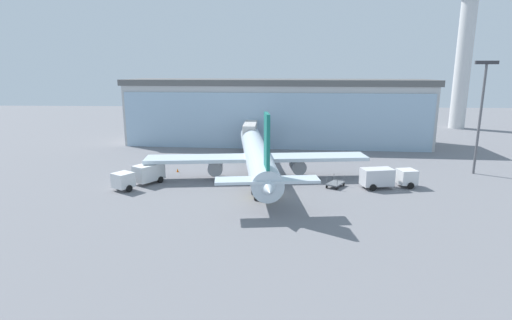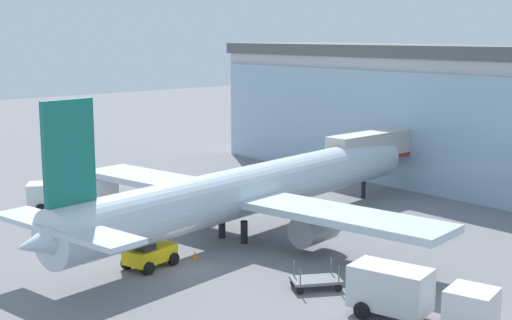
{
  "view_description": "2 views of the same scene",
  "coord_description": "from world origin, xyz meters",
  "px_view_note": "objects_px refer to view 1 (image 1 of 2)",
  "views": [
    {
      "loc": [
        0.11,
        -48.19,
        15.26
      ],
      "look_at": [
        -2.82,
        8.73,
        2.32
      ],
      "focal_mm": 28.0,
      "sensor_mm": 36.0,
      "label": 1
    },
    {
      "loc": [
        34.07,
        -25.74,
        14.33
      ],
      "look_at": [
        -4.81,
        10.54,
        4.94
      ],
      "focal_mm": 50.0,
      "sensor_mm": 36.0,
      "label": 2
    }
  ],
  "objects_px": {
    "fuel_truck": "(387,177)",
    "safety_cone_wingtip": "(178,170)",
    "apron_light_mast": "(481,107)",
    "catering_truck": "(141,175)",
    "safety_cone_nose": "(268,188)",
    "control_tower": "(466,40)",
    "jet_bridge": "(251,128)",
    "pushback_tug": "(262,190)",
    "baggage_cart": "(335,183)",
    "airplane": "(257,154)"
  },
  "relations": [
    {
      "from": "airplane",
      "to": "catering_truck",
      "type": "distance_m",
      "value": 16.34
    },
    {
      "from": "fuel_truck",
      "to": "apron_light_mast",
      "type": "bearing_deg",
      "value": 16.45
    },
    {
      "from": "jet_bridge",
      "to": "fuel_truck",
      "type": "bearing_deg",
      "value": -141.11
    },
    {
      "from": "catering_truck",
      "to": "fuel_truck",
      "type": "relative_size",
      "value": 0.97
    },
    {
      "from": "control_tower",
      "to": "apron_light_mast",
      "type": "bearing_deg",
      "value": -110.58
    },
    {
      "from": "fuel_truck",
      "to": "pushback_tug",
      "type": "bearing_deg",
      "value": -175.41
    },
    {
      "from": "baggage_cart",
      "to": "pushback_tug",
      "type": "relative_size",
      "value": 0.92
    },
    {
      "from": "control_tower",
      "to": "airplane",
      "type": "distance_m",
      "value": 75.24
    },
    {
      "from": "pushback_tug",
      "to": "safety_cone_wingtip",
      "type": "relative_size",
      "value": 6.35
    },
    {
      "from": "baggage_cart",
      "to": "jet_bridge",
      "type": "bearing_deg",
      "value": 60.04
    },
    {
      "from": "jet_bridge",
      "to": "baggage_cart",
      "type": "xyz_separation_m",
      "value": [
        12.73,
        -23.59,
        -3.89
      ]
    },
    {
      "from": "pushback_tug",
      "to": "safety_cone_nose",
      "type": "bearing_deg",
      "value": -23.7
    },
    {
      "from": "airplane",
      "to": "apron_light_mast",
      "type": "bearing_deg",
      "value": -91.11
    },
    {
      "from": "safety_cone_nose",
      "to": "safety_cone_wingtip",
      "type": "height_order",
      "value": "same"
    },
    {
      "from": "apron_light_mast",
      "to": "pushback_tug",
      "type": "relative_size",
      "value": 4.72
    },
    {
      "from": "pushback_tug",
      "to": "safety_cone_wingtip",
      "type": "distance_m",
      "value": 17.67
    },
    {
      "from": "apron_light_mast",
      "to": "baggage_cart",
      "type": "bearing_deg",
      "value": -159.29
    },
    {
      "from": "fuel_truck",
      "to": "safety_cone_wingtip",
      "type": "distance_m",
      "value": 30.37
    },
    {
      "from": "baggage_cart",
      "to": "airplane",
      "type": "bearing_deg",
      "value": 97.09
    },
    {
      "from": "airplane",
      "to": "safety_cone_wingtip",
      "type": "distance_m",
      "value": 12.68
    },
    {
      "from": "fuel_truck",
      "to": "safety_cone_nose",
      "type": "distance_m",
      "value": 15.76
    },
    {
      "from": "catering_truck",
      "to": "safety_cone_wingtip",
      "type": "relative_size",
      "value": 13.35
    },
    {
      "from": "apron_light_mast",
      "to": "catering_truck",
      "type": "distance_m",
      "value": 49.32
    },
    {
      "from": "pushback_tug",
      "to": "fuel_truck",
      "type": "bearing_deg",
      "value": -84.76
    },
    {
      "from": "control_tower",
      "to": "safety_cone_wingtip",
      "type": "relative_size",
      "value": 69.52
    },
    {
      "from": "pushback_tug",
      "to": "safety_cone_wingtip",
      "type": "bearing_deg",
      "value": 37.41
    },
    {
      "from": "airplane",
      "to": "fuel_truck",
      "type": "xyz_separation_m",
      "value": [
        17.41,
        -4.88,
        -1.82
      ]
    },
    {
      "from": "apron_light_mast",
      "to": "baggage_cart",
      "type": "distance_m",
      "value": 25.1
    },
    {
      "from": "safety_cone_wingtip",
      "to": "catering_truck",
      "type": "bearing_deg",
      "value": -112.8
    },
    {
      "from": "jet_bridge",
      "to": "baggage_cart",
      "type": "height_order",
      "value": "jet_bridge"
    },
    {
      "from": "airplane",
      "to": "baggage_cart",
      "type": "relative_size",
      "value": 12.03
    },
    {
      "from": "apron_light_mast",
      "to": "safety_cone_nose",
      "type": "relative_size",
      "value": 29.99
    },
    {
      "from": "control_tower",
      "to": "safety_cone_nose",
      "type": "xyz_separation_m",
      "value": [
        -49.01,
        -58.66,
        -22.38
      ]
    },
    {
      "from": "control_tower",
      "to": "catering_truck",
      "type": "relative_size",
      "value": 5.21
    },
    {
      "from": "jet_bridge",
      "to": "safety_cone_wingtip",
      "type": "distance_m",
      "value": 20.05
    },
    {
      "from": "jet_bridge",
      "to": "fuel_truck",
      "type": "xyz_separation_m",
      "value": [
        19.39,
        -23.55,
        -2.93
      ]
    },
    {
      "from": "apron_light_mast",
      "to": "fuel_truck",
      "type": "height_order",
      "value": "apron_light_mast"
    },
    {
      "from": "catering_truck",
      "to": "fuel_truck",
      "type": "distance_m",
      "value": 32.69
    },
    {
      "from": "control_tower",
      "to": "safety_cone_wingtip",
      "type": "height_order",
      "value": "control_tower"
    },
    {
      "from": "catering_truck",
      "to": "control_tower",
      "type": "bearing_deg",
      "value": 163.46
    },
    {
      "from": "catering_truck",
      "to": "pushback_tug",
      "type": "distance_m",
      "value": 16.94
    },
    {
      "from": "fuel_truck",
      "to": "baggage_cart",
      "type": "xyz_separation_m",
      "value": [
        -6.66,
        -0.04,
        -0.97
      ]
    },
    {
      "from": "catering_truck",
      "to": "safety_cone_wingtip",
      "type": "bearing_deg",
      "value": -170.37
    },
    {
      "from": "apron_light_mast",
      "to": "catering_truck",
      "type": "bearing_deg",
      "value": -169.56
    },
    {
      "from": "baggage_cart",
      "to": "safety_cone_nose",
      "type": "relative_size",
      "value": 5.86
    },
    {
      "from": "pushback_tug",
      "to": "control_tower",
      "type": "bearing_deg",
      "value": -50.18
    },
    {
      "from": "jet_bridge",
      "to": "control_tower",
      "type": "relative_size",
      "value": 0.38
    },
    {
      "from": "jet_bridge",
      "to": "control_tower",
      "type": "bearing_deg",
      "value": -58.28
    },
    {
      "from": "airplane",
      "to": "safety_cone_nose",
      "type": "xyz_separation_m",
      "value": [
        1.79,
        -6.65,
        -3.01
      ]
    },
    {
      "from": "apron_light_mast",
      "to": "pushback_tug",
      "type": "xyz_separation_m",
      "value": [
        -31.39,
        -13.04,
        -8.97
      ]
    }
  ]
}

